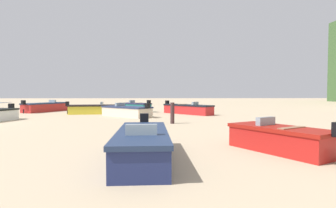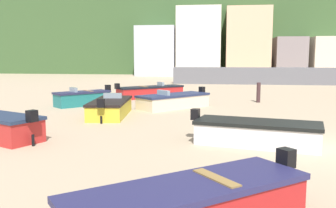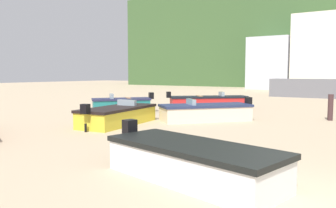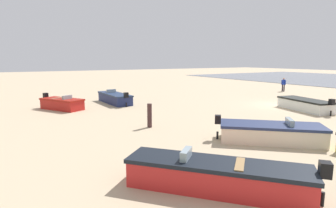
% 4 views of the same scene
% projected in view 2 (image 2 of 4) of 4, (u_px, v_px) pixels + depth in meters
% --- Properties ---
extents(ground_plane, '(160.00, 160.00, 0.00)m').
position_uv_depth(ground_plane, '(329.00, 148.00, 12.34)').
color(ground_plane, tan).
extents(headland_hill, '(90.00, 32.00, 17.56)m').
position_uv_depth(headland_hill, '(239.00, 29.00, 76.05)').
color(headland_hill, '#39582F').
rests_on(headland_hill, ground).
extents(harbor_pier, '(18.90, 2.40, 1.84)m').
position_uv_depth(harbor_pier, '(257.00, 76.00, 41.61)').
color(harbor_pier, slate).
rests_on(harbor_pier, ground).
extents(townhouse_far_left, '(6.28, 6.33, 7.88)m').
position_uv_depth(townhouse_far_left, '(157.00, 51.00, 60.08)').
color(townhouse_far_left, silver).
rests_on(townhouse_far_left, ground).
extents(townhouse_left, '(6.86, 5.23, 10.78)m').
position_uv_depth(townhouse_left, '(199.00, 42.00, 58.41)').
color(townhouse_left, silver).
rests_on(townhouse_left, ground).
extents(townhouse_centre, '(6.68, 6.79, 10.60)m').
position_uv_depth(townhouse_centre, '(247.00, 42.00, 58.14)').
color(townhouse_centre, '#DAB08A').
rests_on(townhouse_centre, ground).
extents(townhouse_centre_right, '(4.54, 5.90, 6.02)m').
position_uv_depth(townhouse_centre_right, '(289.00, 57.00, 57.12)').
color(townhouse_centre_right, gray).
rests_on(townhouse_centre_right, ground).
extents(townhouse_right, '(7.16, 6.61, 6.03)m').
position_uv_depth(townhouse_right, '(334.00, 57.00, 56.54)').
color(townhouse_right, beige).
rests_on(townhouse_right, ground).
extents(boat_cream_0, '(4.27, 4.51, 1.16)m').
position_uv_depth(boat_cream_0, '(174.00, 101.00, 22.03)').
color(boat_cream_0, beige).
rests_on(boat_cream_0, ground).
extents(boat_teal_2, '(3.23, 3.42, 1.22)m').
position_uv_depth(boat_teal_2, '(83.00, 98.00, 23.11)').
color(boat_teal_2, '#1E7274').
rests_on(boat_teal_2, ground).
extents(boat_red_3, '(4.76, 4.42, 1.19)m').
position_uv_depth(boat_red_3, '(150.00, 92.00, 27.56)').
color(boat_red_3, red).
rests_on(boat_red_3, ground).
extents(boat_red_6, '(4.52, 4.06, 1.12)m').
position_uv_depth(boat_red_6, '(191.00, 205.00, 6.62)').
color(boat_red_6, '#B01E1F').
rests_on(boat_red_6, ground).
extents(boat_white_7, '(4.61, 2.53, 1.15)m').
position_uv_depth(boat_white_7, '(257.00, 133.00, 12.80)').
color(boat_white_7, silver).
rests_on(boat_white_7, ground).
extents(boat_yellow_8, '(2.19, 4.73, 1.16)m').
position_uv_depth(boat_yellow_8, '(110.00, 108.00, 19.11)').
color(boat_yellow_8, gold).
rests_on(boat_yellow_8, ground).
extents(mooring_post_near_water, '(0.26, 0.26, 1.34)m').
position_uv_depth(mooring_post_near_water, '(258.00, 93.00, 24.72)').
color(mooring_post_near_water, '#40292B').
rests_on(mooring_post_near_water, ground).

